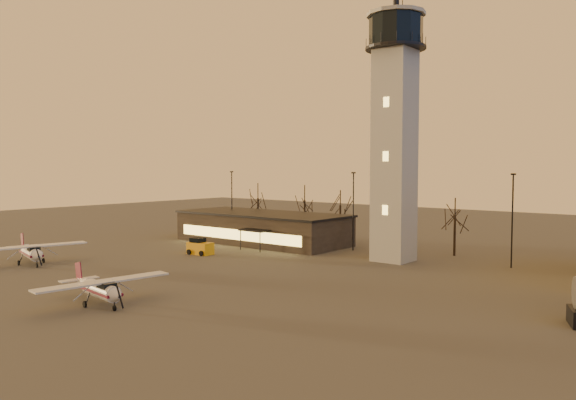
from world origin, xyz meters
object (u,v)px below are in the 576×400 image
at_px(control_tower, 395,118).
at_px(cessna_front, 102,293).
at_px(cessna_rear, 32,255).
at_px(service_cart, 200,248).
at_px(terminal, 262,228).

bearing_deg(control_tower, cessna_front, -102.96).
height_order(cessna_front, cessna_rear, cessna_rear).
bearing_deg(service_cart, cessna_rear, -121.55).
distance_m(control_tower, cessna_rear, 43.35).
xyz_separation_m(control_tower, cessna_front, (-7.59, -32.98, -15.31)).
distance_m(cessna_rear, service_cart, 18.94).
xyz_separation_m(cessna_front, service_cart, (-13.35, 22.22, -0.25)).
distance_m(control_tower, service_cart, 28.22).
xyz_separation_m(terminal, service_cart, (1.06, -12.75, -1.39)).
relative_size(control_tower, terminal, 1.28).
relative_size(cessna_front, cessna_rear, 0.95).
bearing_deg(control_tower, terminal, 174.85).
relative_size(cessna_rear, service_cart, 3.48).
bearing_deg(cessna_front, cessna_rear, 174.03).
distance_m(control_tower, terminal, 26.24).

